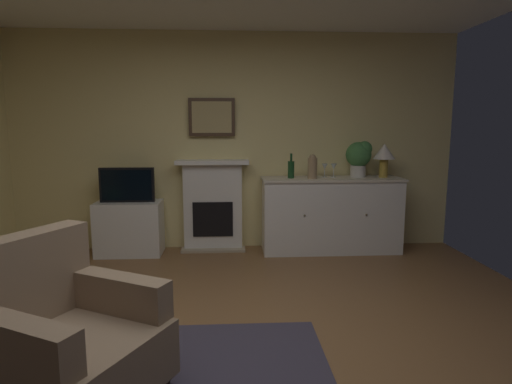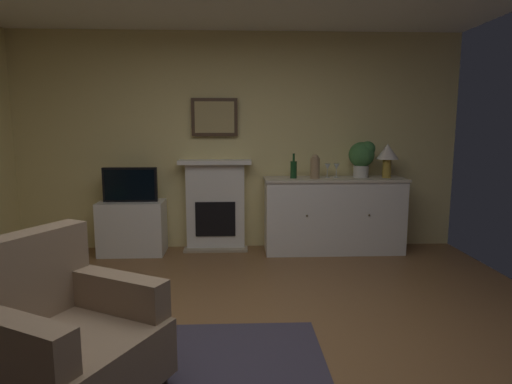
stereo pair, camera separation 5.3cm
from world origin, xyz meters
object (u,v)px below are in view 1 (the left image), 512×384
Objects in this scene: vase_decorative at (312,167)px; tv_cabinet at (130,228)px; wine_bottle at (291,169)px; wine_glass_left at (325,167)px; framed_picture at (212,117)px; table_lamp at (384,154)px; wine_glass_center at (334,167)px; sideboard_cabinet at (331,215)px; armchair at (64,338)px; fireplace_unit at (213,205)px; potted_plant_small at (359,156)px; tv_set at (127,185)px.

vase_decorative reaches higher than tv_cabinet.
wine_bottle is 0.41m from wine_glass_left.
wine_bottle is 0.39× the size of tv_cabinet.
framed_picture is 2.09m from table_lamp.
framed_picture is 3.33× the size of wine_glass_center.
framed_picture is at bearing 171.07° from sideboard_cabinet.
framed_picture is at bearing 173.76° from table_lamp.
sideboard_cabinet is at bearing 53.18° from armchair.
fireplace_unit reaches higher than tv_cabinet.
armchair is (-0.67, -2.96, -0.17)m from fireplace_unit.
table_lamp is 2.42× the size of wine_glass_center.
fireplace_unit reaches higher than wine_glass_center.
fireplace_unit is 1.43m from sideboard_cabinet.
vase_decorative is (-0.27, -0.09, 0.02)m from wine_glass_center.
wine_bottle is at bearing -173.80° from wine_glass_left.
vase_decorative is 0.65× the size of potted_plant_small.
potted_plant_small is at bearing 0.64° from tv_cabinet.
vase_decorative reaches higher than wine_glass_center.
potted_plant_small is at bearing 49.46° from armchair.
tv_cabinet is (-3.01, 0.02, -0.86)m from table_lamp.
tv_set is at bearing -179.84° from table_lamp.
vase_decorative is at bearing -152.22° from wine_glass_left.
tv_set is at bearing -179.80° from sideboard_cabinet.
fireplace_unit is 0.66× the size of sideboard_cabinet.
wine_glass_center is 0.29m from vase_decorative.
wine_glass_center reaches higher than tv_cabinet.
tv_set reaches higher than sideboard_cabinet.
table_lamp reaches higher than tv_cabinet.
wine_glass_left reaches higher than armchair.
potted_plant_small is at bearing 7.69° from sideboard_cabinet.
vase_decorative is at bearing -168.45° from sideboard_cabinet.
sideboard_cabinet is at bearing 0.20° from tv_set.
fireplace_unit is 2.56× the size of potted_plant_small.
potted_plant_small is at bearing 170.94° from table_lamp.
fireplace_unit is 2.14m from table_lamp.
fireplace_unit is 3.79× the size of wine_bottle.
armchair is (-1.84, -2.74, -0.65)m from vase_decorative.
table_lamp reaches higher than vase_decorative.
tv_set is 2.83m from armchair.
sideboard_cabinet is 3.48m from armchair.
wine_glass_left is at bearing 54.61° from armchair.
vase_decorative is at bearing -176.69° from table_lamp.
tv_cabinet is at bearing 96.22° from armchair.
fireplace_unit is 1.29m from vase_decorative.
potted_plant_small is at bearing -4.31° from fireplace_unit.
wine_glass_center reaches higher than armchair.
wine_bottle is at bearing -0.70° from tv_cabinet.
framed_picture is 1.47m from wine_glass_left.
fireplace_unit is 1.47× the size of tv_cabinet.
wine_glass_left is 0.27× the size of tv_set.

